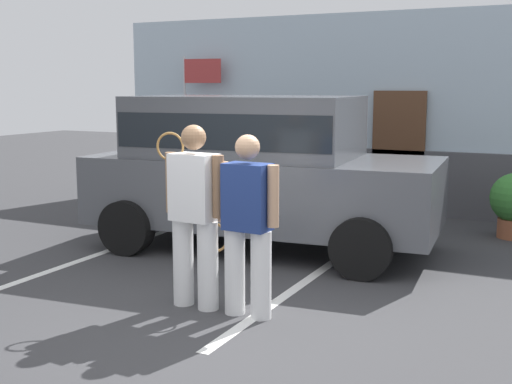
% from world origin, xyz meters
% --- Properties ---
extents(ground_plane, '(40.00, 40.00, 0.00)m').
position_xyz_m(ground_plane, '(0.00, 0.00, 0.00)').
color(ground_plane, '#38383A').
extents(parking_stripe_0, '(0.12, 4.40, 0.01)m').
position_xyz_m(parking_stripe_0, '(-2.73, 1.50, 0.00)').
color(parking_stripe_0, silver).
rests_on(parking_stripe_0, ground_plane).
extents(parking_stripe_1, '(0.12, 4.40, 0.01)m').
position_xyz_m(parking_stripe_1, '(0.17, 1.50, 0.00)').
color(parking_stripe_1, silver).
rests_on(parking_stripe_1, ground_plane).
extents(house_frontage, '(10.91, 0.40, 3.43)m').
position_xyz_m(house_frontage, '(0.00, 6.25, 1.61)').
color(house_frontage, silver).
rests_on(house_frontage, ground_plane).
extents(parked_suv, '(4.74, 2.48, 2.05)m').
position_xyz_m(parked_suv, '(-1.04, 2.77, 1.15)').
color(parked_suv, '#4C4F54').
rests_on(parked_suv, ground_plane).
extents(tennis_player_man, '(0.80, 0.32, 1.82)m').
position_xyz_m(tennis_player_man, '(-0.51, 0.31, 0.95)').
color(tennis_player_man, white).
rests_on(tennis_player_man, ground_plane).
extents(tennis_player_woman, '(0.90, 0.29, 1.74)m').
position_xyz_m(tennis_player_woman, '(0.08, 0.29, 0.90)').
color(tennis_player_woman, white).
rests_on(tennis_player_woman, ground_plane).
extents(flag_pole, '(0.80, 0.10, 2.73)m').
position_xyz_m(flag_pole, '(-3.88, 5.85, 1.91)').
color(flag_pole, silver).
rests_on(flag_pole, ground_plane).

